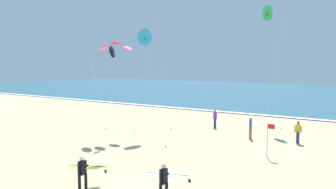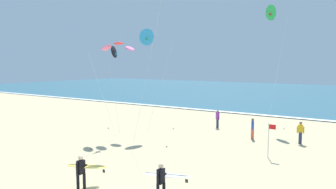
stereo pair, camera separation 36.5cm
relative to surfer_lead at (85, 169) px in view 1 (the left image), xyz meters
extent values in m
cube|color=#2D6075|center=(1.71, 55.08, -1.01)|extent=(160.00, 60.00, 0.08)
cube|color=white|center=(1.71, 25.38, -0.97)|extent=(160.00, 0.91, 0.01)
cylinder|color=black|center=(-0.08, -0.28, -0.61)|extent=(0.13, 0.13, 0.88)
cylinder|color=black|center=(0.12, -0.10, -0.61)|extent=(0.13, 0.13, 0.88)
cube|color=black|center=(0.02, -0.19, 0.13)|extent=(0.23, 0.36, 0.60)
cube|color=red|center=(-0.09, -0.20, 0.17)|extent=(0.03, 0.20, 0.32)
sphere|color=beige|center=(0.02, -0.19, 0.55)|extent=(0.21, 0.21, 0.21)
cylinder|color=black|center=(0.04, -0.42, 0.09)|extent=(0.09, 0.09, 0.56)
cylinder|color=black|center=(0.00, 0.04, 0.24)|extent=(0.09, 0.09, 0.26)
cylinder|color=black|center=(-0.07, 0.13, 0.11)|extent=(0.26, 0.10, 0.14)
ellipsoid|color=#EFD14C|center=(-0.02, 0.17, 0.07)|extent=(2.36, 0.81, 0.29)
cube|color=#333333|center=(-0.02, 0.17, 0.11)|extent=(2.02, 0.22, 0.20)
cube|color=#262628|center=(0.95, 0.26, 0.00)|extent=(0.12, 0.02, 0.14)
cube|color=black|center=(3.57, 0.81, 0.13)|extent=(0.21, 0.35, 0.60)
cube|color=yellow|center=(3.46, 0.80, 0.17)|extent=(0.02, 0.20, 0.32)
sphere|color=beige|center=(3.57, 0.81, 0.55)|extent=(0.21, 0.21, 0.21)
cylinder|color=black|center=(3.58, 0.58, 0.09)|extent=(0.09, 0.09, 0.56)
cylinder|color=black|center=(3.56, 1.04, 0.24)|extent=(0.09, 0.09, 0.26)
cylinder|color=black|center=(3.49, 1.12, 0.11)|extent=(0.26, 0.09, 0.14)
ellipsoid|color=white|center=(3.55, 1.17, 0.07)|extent=(2.33, 0.68, 0.31)
cube|color=#333333|center=(3.55, 1.17, 0.11)|extent=(2.03, 0.11, 0.22)
cube|color=#262628|center=(4.52, 1.21, 0.00)|extent=(0.12, 0.02, 0.14)
cone|color=green|center=(2.18, 20.21, 9.18)|extent=(1.33, 1.03, 1.41)
cube|color=red|center=(2.18, 20.21, 9.04)|extent=(0.30, 0.43, 0.24)
cylinder|color=silver|center=(3.04, 19.63, 3.99)|extent=(1.75, 1.17, 9.88)
cylinder|color=brown|center=(3.91, 19.05, -1.00)|extent=(0.06, 0.06, 0.10)
ellipsoid|color=pink|center=(-7.15, 8.89, 5.84)|extent=(1.39, 1.08, 0.57)
ellipsoid|color=red|center=(-6.74, 9.79, 6.21)|extent=(1.39, 1.08, 0.20)
ellipsoid|color=pink|center=(-6.33, 10.70, 5.84)|extent=(1.39, 1.08, 0.57)
cylinder|color=silver|center=(-7.85, 10.29, 2.40)|extent=(2.23, 1.01, 6.70)
cylinder|color=brown|center=(-8.96, 10.79, -1.00)|extent=(0.06, 0.06, 0.10)
cylinder|color=silver|center=(-1.82, 7.29, 4.78)|extent=(1.23, 2.23, 11.47)
cylinder|color=brown|center=(-1.22, 8.40, -1.00)|extent=(0.06, 0.06, 0.10)
cone|color=black|center=(-5.99, 8.56, 5.50)|extent=(0.54, 0.96, 0.91)
cube|color=#2D99DB|center=(-5.99, 8.56, 5.36)|extent=(0.32, 0.11, 0.24)
cylinder|color=silver|center=(-5.52, 6.82, 2.15)|extent=(0.97, 3.47, 6.20)
cylinder|color=brown|center=(-5.04, 5.09, -1.00)|extent=(0.06, 0.06, 0.10)
cone|color=#2D99DB|center=(-5.25, 11.49, 6.76)|extent=(0.83, 1.34, 1.34)
cube|color=green|center=(-5.25, 11.49, 6.62)|extent=(0.45, 0.22, 0.24)
cylinder|color=silver|center=(-4.71, 12.66, 2.77)|extent=(1.10, 2.36, 7.45)
cylinder|color=brown|center=(-4.17, 13.83, -1.00)|extent=(0.06, 0.06, 0.10)
cylinder|color=#2D334C|center=(-1.20, 16.47, -0.63)|extent=(0.22, 0.22, 0.84)
cube|color=purple|center=(-1.20, 16.47, 0.06)|extent=(0.37, 0.32, 0.54)
sphere|color=#A87A59|center=(-1.20, 16.47, 0.44)|extent=(0.20, 0.20, 0.20)
cylinder|color=purple|center=(-1.01, 16.36, -0.04)|extent=(0.08, 0.08, 0.50)
cylinder|color=purple|center=(-1.38, 16.57, -0.04)|extent=(0.08, 0.08, 0.50)
cylinder|color=#2D334C|center=(6.14, 14.40, -0.63)|extent=(0.22, 0.22, 0.84)
cube|color=gold|center=(6.14, 14.40, 0.06)|extent=(0.34, 0.21, 0.54)
sphere|color=brown|center=(6.14, 14.40, 0.44)|extent=(0.20, 0.20, 0.20)
cylinder|color=gold|center=(5.94, 14.39, -0.04)|extent=(0.08, 0.08, 0.50)
cylinder|color=gold|center=(6.35, 14.42, -0.04)|extent=(0.08, 0.08, 0.50)
cylinder|color=#D8593F|center=(2.84, 13.94, -0.63)|extent=(0.22, 0.22, 0.84)
cube|color=#3351B7|center=(2.84, 13.94, 0.06)|extent=(0.28, 0.36, 0.54)
sphere|color=brown|center=(2.84, 13.94, 0.44)|extent=(0.20, 0.20, 0.20)
cylinder|color=#3351B7|center=(2.91, 13.75, -0.04)|extent=(0.08, 0.08, 0.50)
cylinder|color=#3351B7|center=(2.76, 14.14, -0.04)|extent=(0.08, 0.08, 0.50)
cylinder|color=silver|center=(5.22, 9.79, 0.00)|extent=(0.05, 0.05, 2.10)
cube|color=red|center=(5.44, 9.79, 0.85)|extent=(0.40, 0.02, 0.28)
camera|label=1|loc=(10.41, -9.66, 4.59)|focal=34.49mm
camera|label=2|loc=(10.71, -9.46, 4.59)|focal=34.49mm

